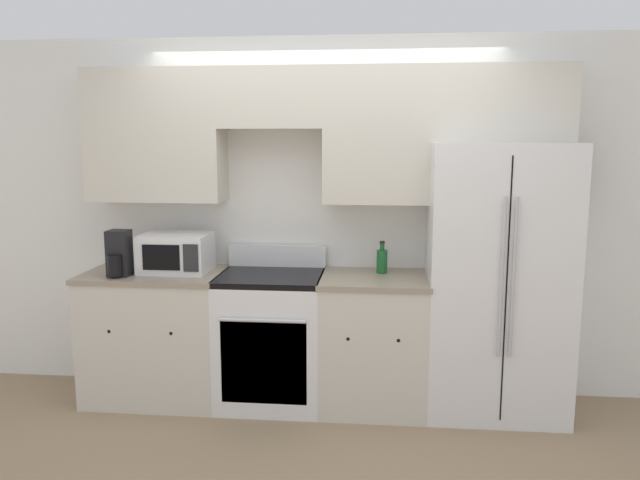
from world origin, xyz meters
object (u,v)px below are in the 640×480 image
at_px(refrigerator, 496,280).
at_px(microwave, 176,253).
at_px(oven_range, 271,338).
at_px(bottle, 382,260).

bearing_deg(refrigerator, microwave, 179.84).
relative_size(refrigerator, microwave, 3.90).
xyz_separation_m(refrigerator, microwave, (-2.24, 0.01, 0.15)).
bearing_deg(oven_range, refrigerator, 1.30).
distance_m(oven_range, refrigerator, 1.62).
bearing_deg(refrigerator, oven_range, -178.70).
relative_size(oven_range, bottle, 4.81).
distance_m(oven_range, microwave, 0.91).
xyz_separation_m(refrigerator, bottle, (-0.78, 0.09, 0.10)).
height_order(microwave, bottle, microwave).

